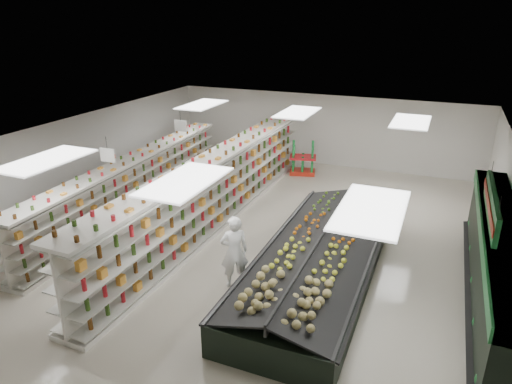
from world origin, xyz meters
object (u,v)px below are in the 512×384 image
at_px(gondola_center, 215,193).
at_px(shopper_background, 202,170).
at_px(gondola_left, 135,186).
at_px(produce_island, 319,259).
at_px(soda_endcap, 303,159).
at_px(shopper_main, 234,252).

distance_m(gondola_center, shopper_background, 3.27).
relative_size(gondola_left, gondola_center, 0.84).
distance_m(produce_island, shopper_background, 7.58).
relative_size(gondola_left, soda_endcap, 7.81).
distance_m(gondola_left, soda_endcap, 7.41).
distance_m(gondola_left, shopper_background, 3.01).
relative_size(produce_island, soda_endcap, 5.49).
relative_size(soda_endcap, shopper_main, 0.74).
distance_m(produce_island, soda_endcap, 8.36).
xyz_separation_m(gondola_center, shopper_background, (-1.94, 2.62, -0.27)).
bearing_deg(shopper_background, soda_endcap, -25.59).
bearing_deg(shopper_background, gondola_left, 175.57).
bearing_deg(produce_island, gondola_center, 154.15).
relative_size(gondola_left, shopper_background, 6.99).
height_order(produce_island, shopper_background, shopper_background).
height_order(gondola_left, shopper_background, gondola_left).
relative_size(gondola_center, soda_endcap, 9.35).
bearing_deg(gondola_center, soda_endcap, 79.12).
relative_size(shopper_main, shopper_background, 1.22).
distance_m(gondola_center, shopper_main, 3.90).
bearing_deg(gondola_center, shopper_main, -54.89).
bearing_deg(shopper_main, gondola_center, -89.37).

